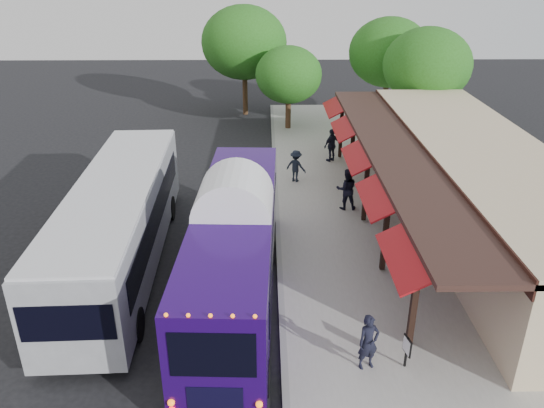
% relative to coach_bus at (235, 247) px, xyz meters
% --- Properties ---
extents(ground, '(90.00, 90.00, 0.00)m').
position_rel_coach_bus_xyz_m(ground, '(1.45, 1.42, -1.97)').
color(ground, black).
rests_on(ground, ground).
extents(sidewalk, '(10.00, 40.00, 0.15)m').
position_rel_coach_bus_xyz_m(sidewalk, '(6.45, 5.42, -1.90)').
color(sidewalk, '#9E9B93').
rests_on(sidewalk, ground).
extents(curb, '(0.20, 40.00, 0.16)m').
position_rel_coach_bus_xyz_m(curb, '(1.50, 5.42, -1.90)').
color(curb, gray).
rests_on(curb, ground).
extents(station_shelter, '(8.15, 20.00, 3.60)m').
position_rel_coach_bus_xyz_m(station_shelter, '(9.83, 5.42, -0.13)').
color(station_shelter, '#C8B38A').
rests_on(station_shelter, ground).
extents(coach_bus, '(2.87, 11.59, 3.68)m').
position_rel_coach_bus_xyz_m(coach_bus, '(0.00, 0.00, 0.00)').
color(coach_bus, '#26075B').
rests_on(coach_bus, ground).
extents(city_bus, '(3.19, 12.66, 3.38)m').
position_rel_coach_bus_xyz_m(city_bus, '(-4.33, 2.22, -0.11)').
color(city_bus, gray).
rests_on(city_bus, ground).
extents(ped_a, '(0.71, 0.57, 1.69)m').
position_rel_coach_bus_xyz_m(ped_a, '(3.79, -3.58, -0.98)').
color(ped_a, black).
rests_on(ped_a, sidewalk).
extents(ped_b, '(0.95, 0.75, 1.92)m').
position_rel_coach_bus_xyz_m(ped_b, '(4.63, 6.70, -0.86)').
color(ped_b, black).
rests_on(ped_b, sidewalk).
extents(ped_c, '(1.14, 1.02, 1.86)m').
position_rel_coach_bus_xyz_m(ped_c, '(4.69, 12.93, -0.90)').
color(ped_c, black).
rests_on(ped_c, sidewalk).
extents(ped_d, '(1.22, 1.05, 1.64)m').
position_rel_coach_bus_xyz_m(ped_d, '(2.53, 10.00, -1.00)').
color(ped_d, black).
rests_on(ped_d, sidewalk).
extents(sign_board, '(0.14, 0.44, 0.98)m').
position_rel_coach_bus_xyz_m(sign_board, '(4.86, -3.58, -1.16)').
color(sign_board, black).
rests_on(sign_board, sidewalk).
extents(tree_left, '(4.31, 4.31, 5.51)m').
position_rel_coach_bus_xyz_m(tree_left, '(2.52, 19.39, 1.70)').
color(tree_left, '#382314').
rests_on(tree_left, ground).
extents(tree_mid, '(5.49, 5.49, 7.03)m').
position_rel_coach_bus_xyz_m(tree_mid, '(9.44, 21.77, 2.71)').
color(tree_mid, '#382314').
rests_on(tree_mid, ground).
extents(tree_right, '(5.36, 5.36, 6.86)m').
position_rel_coach_bus_xyz_m(tree_right, '(10.88, 17.63, 2.60)').
color(tree_right, '#382314').
rests_on(tree_right, ground).
extents(tree_far, '(6.00, 6.00, 7.68)m').
position_rel_coach_bus_xyz_m(tree_far, '(-0.46, 23.37, 3.15)').
color(tree_far, '#382314').
rests_on(tree_far, ground).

